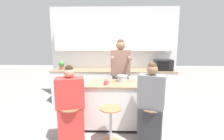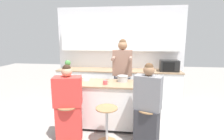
% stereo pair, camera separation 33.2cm
% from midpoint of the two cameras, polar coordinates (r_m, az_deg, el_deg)
% --- Properties ---
extents(ground_plane, '(16.00, 16.00, 0.00)m').
position_cam_midpoint_polar(ground_plane, '(3.87, 2.45, -17.71)').
color(ground_plane, gray).
extents(wall_back, '(3.72, 0.22, 2.70)m').
position_cam_midpoint_polar(wall_back, '(5.19, 4.28, 7.37)').
color(wall_back, white).
rests_on(wall_back, ground_plane).
extents(back_counter, '(3.45, 0.66, 0.93)m').
position_cam_midpoint_polar(back_counter, '(5.06, 3.92, -5.10)').
color(back_counter, white).
rests_on(back_counter, ground_plane).
extents(kitchen_island, '(1.73, 0.66, 0.93)m').
position_cam_midpoint_polar(kitchen_island, '(3.67, 2.51, -11.19)').
color(kitchen_island, black).
rests_on(kitchen_island, ground_plane).
extents(bar_stool_leftmost, '(0.38, 0.38, 0.67)m').
position_cam_midpoint_polar(bar_stool_leftmost, '(3.27, -11.21, -16.30)').
color(bar_stool_leftmost, '#997047').
rests_on(bar_stool_leftmost, ground_plane).
extents(bar_stool_center, '(0.38, 0.38, 0.67)m').
position_cam_midpoint_polar(bar_stool_center, '(3.13, 1.45, -17.35)').
color(bar_stool_center, '#997047').
rests_on(bar_stool_center, ground_plane).
extents(bar_stool_rightmost, '(0.38, 0.38, 0.67)m').
position_cam_midpoint_polar(bar_stool_rightmost, '(3.18, 14.62, -17.26)').
color(bar_stool_rightmost, '#997047').
rests_on(bar_stool_rightmost, ground_plane).
extents(person_cooking, '(0.45, 0.55, 1.80)m').
position_cam_midpoint_polar(person_cooking, '(4.05, 5.72, -2.82)').
color(person_cooking, '#383842').
rests_on(person_cooking, ground_plane).
extents(person_wrapped_blanket, '(0.52, 0.38, 1.39)m').
position_cam_midpoint_polar(person_wrapped_blanket, '(3.17, -11.14, -11.53)').
color(person_wrapped_blanket, red).
rests_on(person_wrapped_blanket, ground_plane).
extents(person_seated_near, '(0.48, 0.38, 1.44)m').
position_cam_midpoint_polar(person_seated_near, '(3.05, 14.61, -12.58)').
color(person_seated_near, '#333338').
rests_on(person_seated_near, ground_plane).
extents(cooking_pot, '(0.31, 0.22, 0.13)m').
position_cam_midpoint_polar(cooking_pot, '(3.61, 6.12, -2.84)').
color(cooking_pot, '#B7BABC').
rests_on(cooking_pot, kitchen_island).
extents(fruit_bowl, '(0.20, 0.20, 0.08)m').
position_cam_midpoint_polar(fruit_bowl, '(3.76, -6.37, -2.70)').
color(fruit_bowl, white).
rests_on(fruit_bowl, kitchen_island).
extents(coffee_cup_near, '(0.12, 0.08, 0.08)m').
position_cam_midpoint_polar(coffee_cup_near, '(3.38, 0.58, -4.12)').
color(coffee_cup_near, '#DB4C51').
rests_on(coffee_cup_near, kitchen_island).
extents(coffee_cup_far, '(0.11, 0.07, 0.09)m').
position_cam_midpoint_polar(coffee_cup_far, '(3.52, 12.42, -3.68)').
color(coffee_cup_far, white).
rests_on(coffee_cup_far, kitchen_island).
extents(banana_bunch, '(0.14, 0.10, 0.05)m').
position_cam_midpoint_polar(banana_bunch, '(3.52, -10.17, -4.05)').
color(banana_bunch, yellow).
rests_on(banana_bunch, kitchen_island).
extents(juice_carton, '(0.07, 0.07, 0.22)m').
position_cam_midpoint_polar(juice_carton, '(3.32, 15.29, -3.64)').
color(juice_carton, gold).
rests_on(juice_carton, kitchen_island).
extents(microwave, '(0.48, 0.33, 0.30)m').
position_cam_midpoint_polar(microwave, '(4.99, 20.02, 1.31)').
color(microwave, black).
rests_on(microwave, back_counter).
extents(potted_plant, '(0.17, 0.17, 0.25)m').
position_cam_midpoint_polar(potted_plant, '(5.23, -12.50, 2.01)').
color(potted_plant, '#93563D').
rests_on(potted_plant, back_counter).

